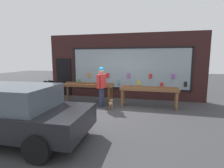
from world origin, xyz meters
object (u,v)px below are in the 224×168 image
object	(u,v)px
person_browsing	(102,84)
sandwich_board_sign	(50,90)
display_table_left	(87,87)
small_dog	(111,103)
parked_car	(9,111)
display_table_right	(149,91)

from	to	relation	value
person_browsing	sandwich_board_sign	bearing A→B (deg)	87.99
display_table_left	sandwich_board_sign	xyz separation A→B (m)	(-2.16, 0.22, -0.26)
display_table_left	small_dog	bearing A→B (deg)	-28.00
person_browsing	parked_car	bearing A→B (deg)	169.39
display_table_left	person_browsing	xyz separation A→B (m)	(0.89, -0.52, 0.27)
small_dog	sandwich_board_sign	xyz separation A→B (m)	(-3.52, 0.94, 0.24)
display_table_left	parked_car	distance (m)	4.05
person_browsing	sandwich_board_sign	size ratio (longest dim) A/B	1.82
display_table_left	sandwich_board_sign	distance (m)	2.19
display_table_left	person_browsing	world-z (taller)	person_browsing
sandwich_board_sign	parked_car	xyz separation A→B (m)	(1.63, -4.24, 0.25)
display_table_right	parked_car	xyz separation A→B (m)	(-3.41, -4.02, 0.05)
display_table_right	person_browsing	bearing A→B (deg)	-165.21
parked_car	person_browsing	bearing A→B (deg)	65.45
display_table_left	sandwich_board_sign	size ratio (longest dim) A/B	2.60
display_table_right	small_dog	world-z (taller)	display_table_right
sandwich_board_sign	parked_car	size ratio (longest dim) A/B	0.22
person_browsing	sandwich_board_sign	xyz separation A→B (m)	(-3.06, 0.74, -0.54)
display_table_left	display_table_right	xyz separation A→B (m)	(2.88, 0.00, -0.06)
display_table_right	sandwich_board_sign	size ratio (longest dim) A/B	2.60
small_dog	sandwich_board_sign	world-z (taller)	sandwich_board_sign
display_table_right	display_table_left	bearing A→B (deg)	-179.97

